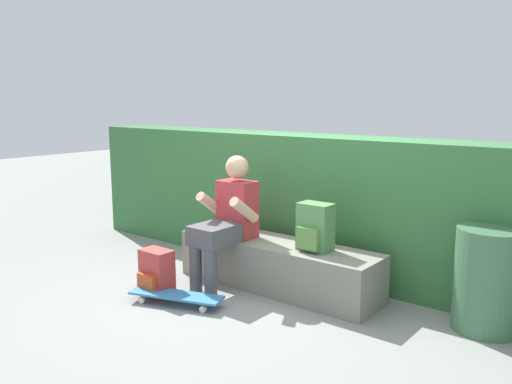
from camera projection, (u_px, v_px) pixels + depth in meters
ground_plane at (260, 296)px, 4.53m from camera, size 24.00×24.00×0.00m
bench_main at (277, 265)px, 4.69m from camera, size 1.91×0.51×0.43m
person_skater at (227, 218)px, 4.69m from camera, size 0.49×0.62×1.18m
skateboard_near_person at (176, 296)px, 4.33m from camera, size 0.82×0.45×0.09m
backpack_on_bench at (315, 228)px, 4.37m from camera, size 0.28×0.23×0.40m
backpack_on_ground at (156, 273)px, 4.53m from camera, size 0.28×0.23×0.40m
hedge_row at (309, 202)px, 5.21m from camera, size 5.64×0.57×1.33m
trash_bin at (488, 280)px, 3.81m from camera, size 0.48×0.48×0.77m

